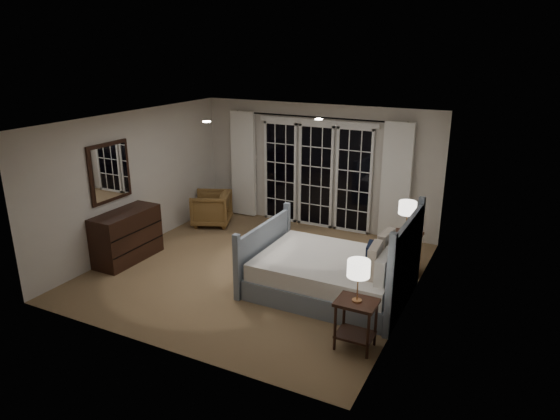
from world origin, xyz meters
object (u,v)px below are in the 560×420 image
at_px(lamp_right, 407,208).
at_px(armchair, 211,208).
at_px(lamp_left, 359,269).
at_px(nightstand_left, 356,317).
at_px(nightstand_right, 404,247).
at_px(bed, 333,273).
at_px(dresser, 127,236).

distance_m(lamp_right, armchair, 4.23).
distance_m(lamp_left, armchair, 5.11).
xyz_separation_m(nightstand_left, armchair, (-4.12, 2.93, -0.08)).
height_order(nightstand_left, nightstand_right, nightstand_right).
distance_m(nightstand_right, lamp_right, 0.66).
relative_size(lamp_left, lamp_right, 0.98).
xyz_separation_m(nightstand_right, lamp_left, (-0.01, -2.42, 0.62)).
relative_size(nightstand_right, armchair, 0.89).
distance_m(bed, lamp_right, 1.62).
xyz_separation_m(bed, lamp_right, (0.77, 1.20, 0.78)).
distance_m(nightstand_left, lamp_left, 0.64).
bearing_deg(nightstand_right, lamp_left, -90.22).
relative_size(nightstand_right, lamp_left, 1.28).
relative_size(bed, nightstand_left, 3.56).
height_order(lamp_left, armchair, lamp_left).
xyz_separation_m(lamp_right, armchair, (-4.13, 0.51, -0.77)).
xyz_separation_m(bed, nightstand_left, (0.76, -1.22, 0.09)).
bearing_deg(lamp_right, nightstand_right, 0.00).
bearing_deg(nightstand_left, nightstand_right, 89.78).
bearing_deg(nightstand_right, nightstand_left, -90.22).
bearing_deg(lamp_right, nightstand_left, -90.22).
height_order(bed, nightstand_right, bed).
xyz_separation_m(lamp_right, dresser, (-4.41, -1.64, -0.68)).
xyz_separation_m(nightstand_left, dresser, (-4.40, 0.78, 0.02)).
relative_size(nightstand_left, armchair, 0.84).
relative_size(armchair, dresser, 0.61).
bearing_deg(dresser, lamp_left, -10.01).
bearing_deg(nightstand_right, armchair, 172.90).
height_order(bed, dresser, bed).
bearing_deg(armchair, bed, 40.17).
bearing_deg(bed, lamp_left, -58.12).
xyz_separation_m(lamp_left, lamp_right, (0.01, 2.42, 0.05)).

